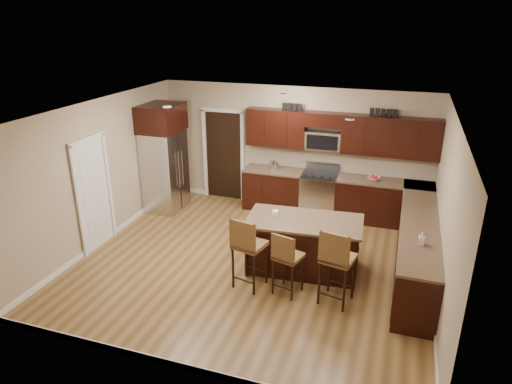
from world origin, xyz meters
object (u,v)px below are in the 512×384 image
(island, at_px, (303,246))
(stool_right, at_px, (336,259))
(stool_left, at_px, (247,245))
(range, at_px, (319,194))
(refrigerator, at_px, (164,157))
(stool_mid, at_px, (286,257))

(island, distance_m, stool_right, 1.14)
(stool_left, xyz_separation_m, stool_right, (1.39, -0.00, 0.01))
(range, bearing_deg, refrigerator, -166.92)
(stool_left, relative_size, stool_mid, 1.15)
(stool_left, bearing_deg, range, 93.81)
(island, relative_size, stool_mid, 1.87)
(stool_left, height_order, stool_mid, stool_left)
(stool_mid, distance_m, refrigerator, 4.23)
(stool_right, bearing_deg, stool_left, -167.97)
(island, xyz_separation_m, stool_left, (-0.70, -0.85, 0.33))
(stool_left, height_order, stool_right, stool_right)
(stool_mid, distance_m, stool_right, 0.77)
(refrigerator, bearing_deg, island, -24.60)
(stool_right, xyz_separation_m, refrigerator, (-4.17, 2.45, 0.44))
(range, relative_size, refrigerator, 0.47)
(stool_left, distance_m, stool_mid, 0.64)
(stool_mid, xyz_separation_m, refrigerator, (-3.41, 2.44, 0.54))
(island, height_order, stool_right, stool_right)
(stool_left, bearing_deg, stool_mid, 13.80)
(island, distance_m, stool_left, 1.15)
(island, bearing_deg, refrigerator, 151.07)
(range, distance_m, stool_mid, 3.21)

